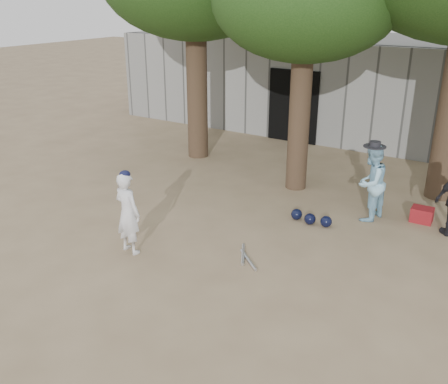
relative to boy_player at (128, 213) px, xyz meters
The scene contains 7 objects.
ground 0.98m from the boy_player, 29.24° to the left, with size 70.00×70.00×0.00m, color #937C5E.
boy_player is the anchor object (origin of this frame).
spectator_blue 4.82m from the boy_player, 49.12° to the left, with size 0.77×0.60×1.57m, color #98D0EC.
red_bag 5.85m from the boy_player, 44.74° to the left, with size 0.42×0.32×0.30m, color maroon.
back_building 10.69m from the boy_player, 87.01° to the left, with size 16.00×5.24×3.00m.
helmet_row 3.67m from the boy_player, 51.06° to the left, with size 0.87×0.29×0.23m.
bat_pile 2.20m from the boy_player, 24.98° to the left, with size 0.67×0.70×0.06m.
Camera 1 is at (5.11, -6.12, 4.31)m, focal length 40.00 mm.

